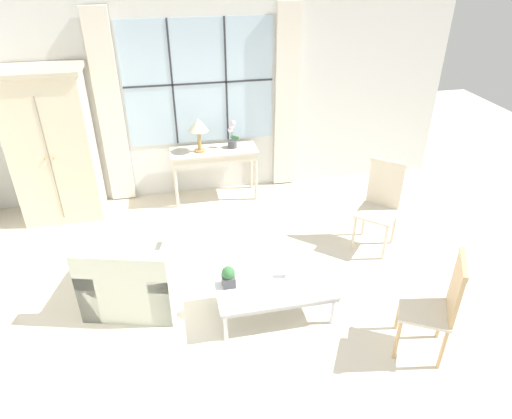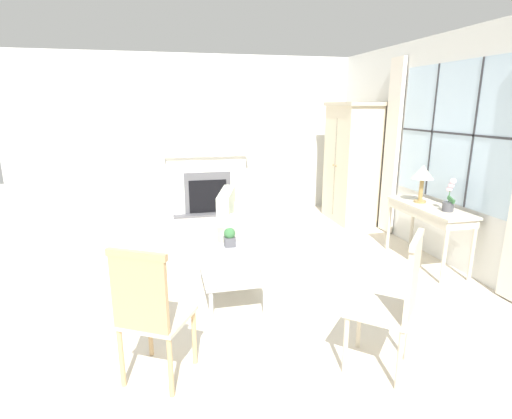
{
  "view_description": "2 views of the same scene",
  "coord_description": "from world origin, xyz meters",
  "px_view_note": "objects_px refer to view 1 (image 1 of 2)",
  "views": [
    {
      "loc": [
        -0.51,
        -3.16,
        3.29
      ],
      "look_at": [
        0.33,
        0.85,
        0.84
      ],
      "focal_mm": 32.0,
      "sensor_mm": 36.0,
      "label": 1
    },
    {
      "loc": [
        4.23,
        -0.42,
        1.94
      ],
      "look_at": [
        0.26,
        0.5,
        0.87
      ],
      "focal_mm": 28.0,
      "sensor_mm": 36.0,
      "label": 2
    }
  ],
  "objects_px": {
    "console_table": "(214,156)",
    "potted_plant_small": "(228,276)",
    "potted_orchid": "(232,137)",
    "accent_chair_wooden": "(440,302)",
    "armchair_upholstered": "(136,278)",
    "pillar_candle": "(288,271)",
    "side_chair_wooden": "(381,200)",
    "armoire": "(53,147)",
    "table_lamp": "(198,127)",
    "coffee_table": "(274,288)"
  },
  "relations": [
    {
      "from": "console_table",
      "to": "potted_plant_small",
      "type": "relative_size",
      "value": 5.52
    },
    {
      "from": "potted_orchid",
      "to": "accent_chair_wooden",
      "type": "bearing_deg",
      "value": -69.16
    },
    {
      "from": "potted_orchid",
      "to": "armchair_upholstered",
      "type": "height_order",
      "value": "potted_orchid"
    },
    {
      "from": "armchair_upholstered",
      "to": "pillar_candle",
      "type": "relative_size",
      "value": 7.11
    },
    {
      "from": "side_chair_wooden",
      "to": "accent_chair_wooden",
      "type": "distance_m",
      "value": 1.75
    },
    {
      "from": "armoire",
      "to": "accent_chair_wooden",
      "type": "relative_size",
      "value": 1.91
    },
    {
      "from": "armchair_upholstered",
      "to": "accent_chair_wooden",
      "type": "distance_m",
      "value": 2.94
    },
    {
      "from": "side_chair_wooden",
      "to": "accent_chair_wooden",
      "type": "xyz_separation_m",
      "value": [
        -0.26,
        -1.73,
        -0.02
      ]
    },
    {
      "from": "armoire",
      "to": "armchair_upholstered",
      "type": "height_order",
      "value": "armoire"
    },
    {
      "from": "side_chair_wooden",
      "to": "console_table",
      "type": "bearing_deg",
      "value": 138.96
    },
    {
      "from": "table_lamp",
      "to": "potted_orchid",
      "type": "xyz_separation_m",
      "value": [
        0.46,
        0.04,
        -0.21
      ]
    },
    {
      "from": "armoire",
      "to": "accent_chair_wooden",
      "type": "xyz_separation_m",
      "value": [
        3.6,
        -3.24,
        -0.42
      ]
    },
    {
      "from": "side_chair_wooden",
      "to": "accent_chair_wooden",
      "type": "height_order",
      "value": "side_chair_wooden"
    },
    {
      "from": "armoire",
      "to": "side_chair_wooden",
      "type": "xyz_separation_m",
      "value": [
        3.86,
        -1.51,
        -0.4
      ]
    },
    {
      "from": "table_lamp",
      "to": "potted_plant_small",
      "type": "xyz_separation_m",
      "value": [
        0.01,
        -2.44,
        -0.63
      ]
    },
    {
      "from": "armchair_upholstered",
      "to": "coffee_table",
      "type": "distance_m",
      "value": 1.44
    },
    {
      "from": "pillar_candle",
      "to": "side_chair_wooden",
      "type": "bearing_deg",
      "value": 32.21
    },
    {
      "from": "console_table",
      "to": "potted_plant_small",
      "type": "bearing_deg",
      "value": -94.21
    },
    {
      "from": "table_lamp",
      "to": "coffee_table",
      "type": "bearing_deg",
      "value": -79.86
    },
    {
      "from": "armchair_upholstered",
      "to": "side_chair_wooden",
      "type": "relative_size",
      "value": 1.02
    },
    {
      "from": "armoire",
      "to": "coffee_table",
      "type": "distance_m",
      "value": 3.46
    },
    {
      "from": "console_table",
      "to": "armchair_upholstered",
      "type": "xyz_separation_m",
      "value": [
        -1.09,
        -2.02,
        -0.39
      ]
    },
    {
      "from": "console_table",
      "to": "potted_orchid",
      "type": "distance_m",
      "value": 0.36
    },
    {
      "from": "table_lamp",
      "to": "potted_orchid",
      "type": "distance_m",
      "value": 0.51
    },
    {
      "from": "armchair_upholstered",
      "to": "potted_plant_small",
      "type": "bearing_deg",
      "value": -25.18
    },
    {
      "from": "table_lamp",
      "to": "side_chair_wooden",
      "type": "relative_size",
      "value": 0.44
    },
    {
      "from": "armchair_upholstered",
      "to": "side_chair_wooden",
      "type": "xyz_separation_m",
      "value": [
        2.89,
        0.46,
        0.33
      ]
    },
    {
      "from": "armoire",
      "to": "potted_plant_small",
      "type": "distance_m",
      "value": 3.09
    },
    {
      "from": "coffee_table",
      "to": "potted_plant_small",
      "type": "relative_size",
      "value": 5.27
    },
    {
      "from": "side_chair_wooden",
      "to": "pillar_candle",
      "type": "distance_m",
      "value": 1.64
    },
    {
      "from": "potted_orchid",
      "to": "accent_chair_wooden",
      "type": "distance_m",
      "value": 3.58
    },
    {
      "from": "potted_plant_small",
      "to": "accent_chair_wooden",
      "type": "bearing_deg",
      "value": -26.17
    },
    {
      "from": "console_table",
      "to": "armchair_upholstered",
      "type": "bearing_deg",
      "value": -118.26
    },
    {
      "from": "console_table",
      "to": "side_chair_wooden",
      "type": "xyz_separation_m",
      "value": [
        1.8,
        -1.57,
        -0.06
      ]
    },
    {
      "from": "console_table",
      "to": "table_lamp",
      "type": "distance_m",
      "value": 0.49
    },
    {
      "from": "armchair_upholstered",
      "to": "pillar_candle",
      "type": "height_order",
      "value": "armchair_upholstered"
    },
    {
      "from": "armchair_upholstered",
      "to": "potted_plant_small",
      "type": "height_order",
      "value": "armchair_upholstered"
    },
    {
      "from": "armchair_upholstered",
      "to": "coffee_table",
      "type": "relative_size",
      "value": 0.96
    },
    {
      "from": "table_lamp",
      "to": "armchair_upholstered",
      "type": "xyz_separation_m",
      "value": [
        -0.9,
        -2.01,
        -0.84
      ]
    },
    {
      "from": "potted_orchid",
      "to": "accent_chair_wooden",
      "type": "relative_size",
      "value": 0.37
    },
    {
      "from": "side_chair_wooden",
      "to": "armoire",
      "type": "bearing_deg",
      "value": 158.63
    },
    {
      "from": "accent_chair_wooden",
      "to": "potted_plant_small",
      "type": "distance_m",
      "value": 1.92
    },
    {
      "from": "armoire",
      "to": "potted_plant_small",
      "type": "bearing_deg",
      "value": -51.86
    },
    {
      "from": "armoire",
      "to": "accent_chair_wooden",
      "type": "height_order",
      "value": "armoire"
    },
    {
      "from": "console_table",
      "to": "potted_plant_small",
      "type": "xyz_separation_m",
      "value": [
        -0.18,
        -2.45,
        -0.18
      ]
    },
    {
      "from": "console_table",
      "to": "pillar_candle",
      "type": "height_order",
      "value": "console_table"
    },
    {
      "from": "accent_chair_wooden",
      "to": "potted_plant_small",
      "type": "xyz_separation_m",
      "value": [
        -1.72,
        0.84,
        -0.11
      ]
    },
    {
      "from": "table_lamp",
      "to": "potted_plant_small",
      "type": "distance_m",
      "value": 2.52
    },
    {
      "from": "armoire",
      "to": "side_chair_wooden",
      "type": "relative_size",
      "value": 1.84
    },
    {
      "from": "armchair_upholstered",
      "to": "armoire",
      "type": "bearing_deg",
      "value": 116.29
    }
  ]
}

